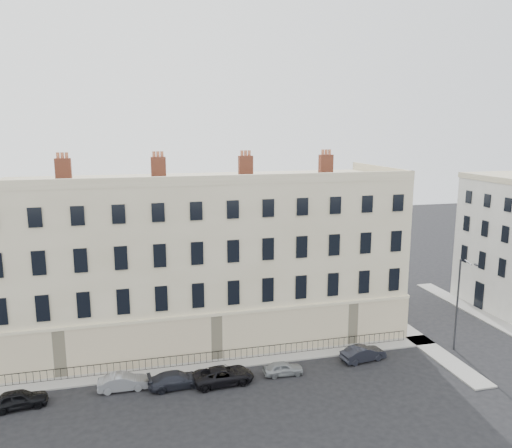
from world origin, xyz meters
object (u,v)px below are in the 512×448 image
(car_a, at_px, (19,399))
(car_c, at_px, (176,380))
(car_d, at_px, (224,375))
(car_f, at_px, (363,353))
(car_e, at_px, (283,368))
(streetlamp, at_px, (459,301))
(car_b, at_px, (123,382))

(car_a, distance_m, car_c, 11.07)
(car_d, distance_m, car_f, 12.27)
(car_e, distance_m, streetlamp, 16.80)
(car_a, xyz_separation_m, car_b, (7.16, 0.75, -0.04))
(car_f, relative_size, streetlamp, 0.47)
(car_b, xyz_separation_m, car_d, (7.54, -0.92, 0.04))
(car_f, bearing_deg, car_c, 83.11)
(car_a, xyz_separation_m, car_e, (19.59, -0.03, -0.11))
(car_b, height_order, car_d, car_d)
(car_d, bearing_deg, car_e, -91.96)
(car_c, bearing_deg, streetlamp, -94.13)
(car_d, height_order, car_f, car_d)
(car_f, bearing_deg, car_a, 82.59)
(car_a, distance_m, car_e, 19.59)
(car_b, distance_m, car_f, 19.79)
(car_f, distance_m, streetlamp, 9.78)
(car_e, distance_m, car_f, 7.38)
(car_a, bearing_deg, car_c, -96.32)
(car_e, bearing_deg, streetlamp, -85.52)
(streetlamp, bearing_deg, car_b, -161.22)
(car_c, distance_m, car_e, 8.53)
(car_f, bearing_deg, streetlamp, -99.51)
(car_d, bearing_deg, car_a, 85.69)
(car_b, bearing_deg, car_f, -90.19)
(streetlamp, bearing_deg, car_d, -158.87)
(car_b, height_order, car_e, car_b)
(car_c, xyz_separation_m, car_e, (8.52, -0.16, -0.07))
(car_a, distance_m, car_d, 14.70)
(car_a, xyz_separation_m, car_f, (26.94, 0.66, -0.01))
(car_d, xyz_separation_m, car_e, (4.89, 0.14, -0.11))
(car_d, xyz_separation_m, car_f, (12.24, 0.83, -0.01))
(car_d, bearing_deg, car_c, 81.63)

